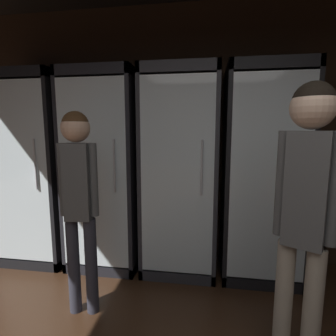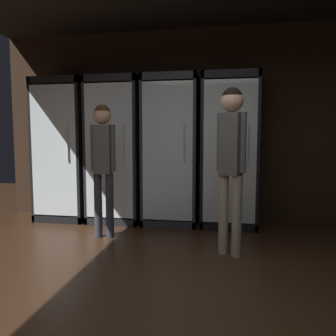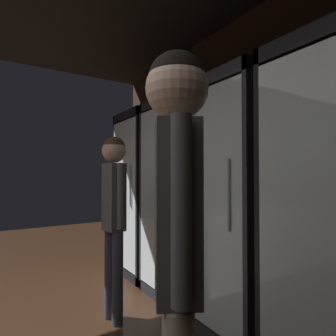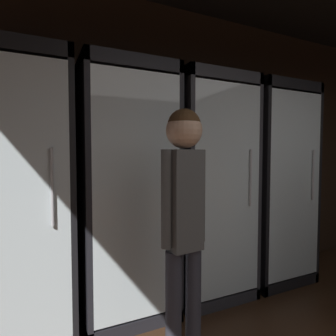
# 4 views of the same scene
# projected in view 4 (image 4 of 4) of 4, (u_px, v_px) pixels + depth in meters

# --- Properties ---
(wall_back) EXTENTS (6.00, 0.06, 2.80)m
(wall_back) POSITION_uv_depth(u_px,v_px,m) (218.00, 150.00, 3.08)
(wall_back) COLOR black
(wall_back) RESTS_ON ground
(cooler_far_left) EXTENTS (0.75, 0.62, 2.07)m
(cooler_far_left) POSITION_uv_depth(u_px,v_px,m) (16.00, 201.00, 2.00)
(cooler_far_left) COLOR black
(cooler_far_left) RESTS_ON ground
(cooler_left) EXTENTS (0.75, 0.62, 2.07)m
(cooler_left) POSITION_uv_depth(u_px,v_px,m) (126.00, 194.00, 2.34)
(cooler_left) COLOR black
(cooler_left) RESTS_ON ground
(cooler_center) EXTENTS (0.75, 0.62, 2.07)m
(cooler_center) POSITION_uv_depth(u_px,v_px,m) (207.00, 188.00, 2.69)
(cooler_center) COLOR #2B2B30
(cooler_center) RESTS_ON ground
(cooler_right) EXTENTS (0.75, 0.62, 2.07)m
(cooler_right) POSITION_uv_depth(u_px,v_px,m) (269.00, 185.00, 3.03)
(cooler_right) COLOR black
(cooler_right) RESTS_ON ground
(shopper_far) EXTENTS (0.30, 0.21, 1.61)m
(shopper_far) POSITION_uv_depth(u_px,v_px,m) (184.00, 208.00, 1.64)
(shopper_far) COLOR #2D2D38
(shopper_far) RESTS_ON ground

